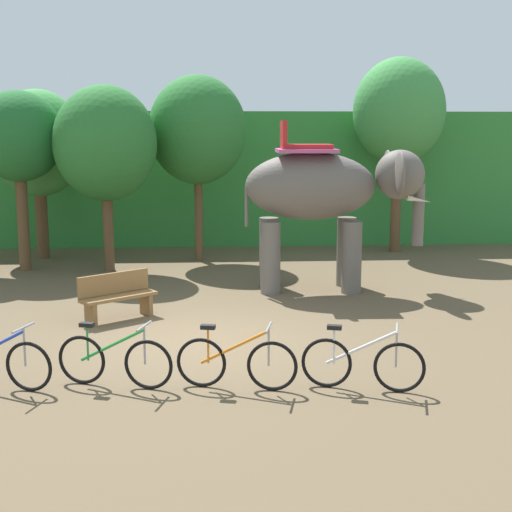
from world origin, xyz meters
name	(u,v)px	position (x,y,z in m)	size (l,w,h in m)	color
ground_plane	(201,341)	(0.00, 0.00, 0.00)	(80.00, 80.00, 0.00)	brown
foliage_hedge	(205,174)	(0.00, 13.14, 2.08)	(36.00, 6.00, 4.15)	#338438
tree_far_left	(18,138)	(-4.62, 6.71, 3.39)	(2.24, 2.24, 4.57)	brown
tree_far_right	(38,144)	(-4.57, 8.51, 3.20)	(2.58, 2.58, 4.70)	brown
tree_right	(105,144)	(-2.43, 6.43, 3.24)	(2.58, 2.58, 4.70)	brown
tree_left	(197,130)	(-0.14, 7.86, 3.58)	(2.65, 2.65, 5.06)	brown
tree_center_right	(399,112)	(5.68, 8.95, 4.10)	(2.66, 2.66, 5.67)	brown
elephant	(325,193)	(2.74, 3.94, 2.20)	(4.16, 2.08, 3.78)	#665E56
bike_green	(114,360)	(-1.18, -2.12, 0.39)	(1.66, 0.64, 0.92)	black
bike_orange	(236,362)	(0.52, -2.31, 0.39)	(1.68, 0.56, 0.92)	black
bike_white	(362,363)	(2.26, -2.46, 0.39)	(1.66, 0.63, 0.92)	black
wooden_bench	(117,295)	(-1.61, 1.57, 0.48)	(1.44, 1.24, 0.89)	brown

